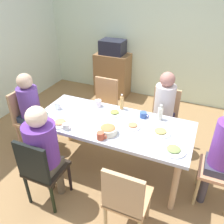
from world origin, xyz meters
name	(u,v)px	position (x,y,z in m)	size (l,w,h in m)	color
ground_plane	(112,168)	(0.00, 0.00, 0.00)	(5.76, 5.76, 0.00)	olive
wall_back	(162,35)	(0.00, 2.42, 1.30)	(5.04, 0.12, 2.60)	silver
dining_table	(112,128)	(0.00, 0.00, 0.66)	(1.93, 0.84, 0.74)	silver
chair_0	(28,116)	(-1.35, 0.00, 0.51)	(0.40, 0.40, 0.90)	tan
person_0	(30,105)	(-1.25, 0.00, 0.71)	(0.30, 0.30, 1.18)	#2A2C48
person_1	(224,149)	(1.25, 0.00, 0.75)	(0.30, 0.30, 1.26)	#413B42
chair_2	(126,199)	(0.48, -0.80, 0.51)	(0.40, 0.40, 0.90)	tan
chair_3	(41,169)	(-0.48, -0.80, 0.51)	(0.40, 0.40, 0.90)	black
person_3	(43,147)	(-0.48, -0.71, 0.74)	(0.34, 0.34, 1.23)	brown
chair_4	(104,103)	(-0.48, 0.80, 0.51)	(0.40, 0.40, 0.90)	tan
chair_5	(164,115)	(0.48, 0.80, 0.51)	(0.40, 0.40, 0.90)	tan
person_5	(164,106)	(0.48, 0.71, 0.72)	(0.30, 0.30, 1.21)	#2C2C52
plate_0	(60,123)	(-0.57, -0.27, 0.76)	(0.25, 0.25, 0.04)	silver
plate_1	(115,113)	(-0.05, 0.21, 0.76)	(0.21, 0.21, 0.04)	silver
plate_2	(133,126)	(0.26, 0.02, 0.76)	(0.20, 0.20, 0.04)	white
plate_3	(160,132)	(0.59, 0.03, 0.76)	(0.24, 0.24, 0.04)	white
plate_4	(173,150)	(0.78, -0.23, 0.76)	(0.26, 0.26, 0.04)	white
bowl_0	(108,130)	(0.04, -0.22, 0.79)	(0.21, 0.21, 0.09)	beige
cup_0	(66,127)	(-0.43, -0.34, 0.78)	(0.11, 0.07, 0.07)	white
cup_1	(57,106)	(-0.80, 0.02, 0.79)	(0.11, 0.07, 0.10)	white
cup_2	(143,115)	(0.31, 0.26, 0.78)	(0.12, 0.09, 0.07)	#36579F
cup_3	(101,136)	(0.01, -0.35, 0.79)	(0.12, 0.08, 0.08)	#C2543A
cup_4	(43,113)	(-0.87, -0.19, 0.78)	(0.11, 0.08, 0.08)	#4B8256
cup_5	(98,103)	(-0.33, 0.30, 0.79)	(0.13, 0.09, 0.09)	white
bottle_0	(160,113)	(0.51, 0.31, 0.84)	(0.06, 0.06, 0.20)	silver
bottle_1	(122,102)	(-0.01, 0.36, 0.85)	(0.05, 0.05, 0.22)	tan
side_cabinet	(113,75)	(-0.90, 2.12, 0.45)	(0.70, 0.44, 0.90)	brown
microwave	(113,47)	(-0.90, 2.12, 1.04)	(0.48, 0.36, 0.28)	#1E202F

